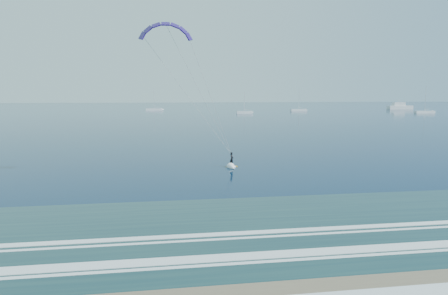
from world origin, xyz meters
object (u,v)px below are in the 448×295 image
sailboat_1 (154,109)px  sailboat_4 (425,112)px  kitesurfer_rig (202,95)px  sailboat_3 (299,110)px  motor_yacht (400,107)px  sailboat_2 (244,112)px

sailboat_1 → sailboat_4: bearing=-21.2°
sailboat_1 → sailboat_4: (136.92, -53.13, 0.01)m
kitesurfer_rig → sailboat_3: (71.43, 169.52, -8.91)m
sailboat_4 → motor_yacht: bearing=70.5°
sailboat_1 → sailboat_3: 84.01m
kitesurfer_rig → sailboat_1: kitesurfer_rig is taller
sailboat_4 → sailboat_2: bearing=173.8°
kitesurfer_rig → sailboat_1: bearing=93.0°
motor_yacht → sailboat_2: (-109.35, -40.21, -1.07)m
kitesurfer_rig → motor_yacht: bearing=52.3°
kitesurfer_rig → sailboat_3: bearing=67.2°
sailboat_2 → sailboat_3: size_ratio=0.87×
motor_yacht → sailboat_2: bearing=-159.8°
kitesurfer_rig → sailboat_4: (126.96, 137.22, -8.90)m
sailboat_2 → sailboat_1: bearing=136.4°
motor_yacht → sailboat_3: sailboat_3 is taller
sailboat_2 → sailboat_4: size_ratio=0.79×
kitesurfer_rig → motor_yacht: size_ratio=1.16×
sailboat_1 → sailboat_4: size_ratio=0.93×
motor_yacht → sailboat_4: bearing=-109.5°
sailboat_3 → sailboat_4: bearing=-30.2°
motor_yacht → sailboat_3: size_ratio=1.28×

